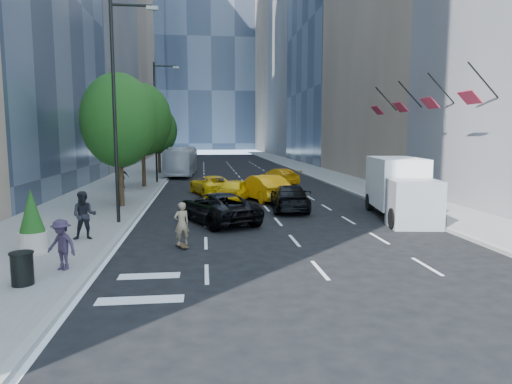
{
  "coord_description": "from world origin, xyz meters",
  "views": [
    {
      "loc": [
        -2.56,
        -17.42,
        4.18
      ],
      "look_at": [
        -0.2,
        2.95,
        1.6
      ],
      "focal_mm": 32.0,
      "sensor_mm": 36.0,
      "label": 1
    }
  ],
  "objects": [
    {
      "name": "traffic_signal",
      "position": [
        -6.4,
        40.0,
        4.23
      ],
      "size": [
        2.48,
        0.53,
        5.2
      ],
      "color": "black",
      "rests_on": "sidewalk_left"
    },
    {
      "name": "pedestrian_a",
      "position": [
        -7.14,
        0.52,
        1.09
      ],
      "size": [
        0.97,
        0.79,
        1.88
      ],
      "primitive_type": "imported",
      "rotation": [
        0.0,
        0.0,
        0.08
      ],
      "color": "black",
      "rests_on": "sidewalk_left"
    },
    {
      "name": "facade_flags",
      "position": [
        10.64,
        10.0,
        6.18
      ],
      "size": [
        1.85,
        13.3,
        2.05
      ],
      "color": "black",
      "rests_on": "ground"
    },
    {
      "name": "ground",
      "position": [
        0.0,
        0.0,
        0.0
      ],
      "size": [
        160.0,
        160.0,
        0.0
      ],
      "primitive_type": "plane",
      "color": "black",
      "rests_on": "ground"
    },
    {
      "name": "pedestrian_b",
      "position": [
        -8.69,
        17.85,
        1.0
      ],
      "size": [
        1.02,
        0.46,
        1.71
      ],
      "primitive_type": "imported",
      "rotation": [
        0.0,
        0.0,
        3.09
      ],
      "color": "black",
      "rests_on": "sidewalk_left"
    },
    {
      "name": "city_bus",
      "position": [
        -4.8,
        30.41,
        1.48
      ],
      "size": [
        3.1,
        10.75,
        2.96
      ],
      "primitive_type": "imported",
      "rotation": [
        0.0,
        0.0,
        -0.06
      ],
      "color": "silver",
      "rests_on": "ground"
    },
    {
      "name": "tree_mid",
      "position": [
        -7.2,
        19.0,
        5.32
      ],
      "size": [
        4.5,
        4.5,
        7.99
      ],
      "color": "black",
      "rests_on": "sidewalk_left"
    },
    {
      "name": "sidewalk_left",
      "position": [
        -9.0,
        30.0,
        0.07
      ],
      "size": [
        6.0,
        120.0,
        0.15
      ],
      "primitive_type": "cube",
      "color": "slate",
      "rests_on": "ground"
    },
    {
      "name": "taxi_d",
      "position": [
        3.75,
        20.5,
        0.68
      ],
      "size": [
        3.55,
        5.08,
        1.37
      ],
      "primitive_type": "imported",
      "rotation": [
        0.0,
        0.0,
        3.53
      ],
      "color": "#F1A50C",
      "rests_on": "ground"
    },
    {
      "name": "pedestrian_c",
      "position": [
        -6.8,
        -3.54,
        0.92
      ],
      "size": [
        1.15,
        0.96,
        1.54
      ],
      "primitive_type": "imported",
      "rotation": [
        0.0,
        0.0,
        -0.47
      ],
      "color": "#2D2233",
      "rests_on": "sidewalk_left"
    },
    {
      "name": "black_sedan_mercedes",
      "position": [
        2.18,
        7.26,
        0.71
      ],
      "size": [
        2.45,
        5.08,
        1.43
      ],
      "primitive_type": "imported",
      "rotation": [
        0.0,
        0.0,
        3.05
      ],
      "color": "black",
      "rests_on": "ground"
    },
    {
      "name": "lamp_far",
      "position": [
        -6.32,
        22.0,
        5.81
      ],
      "size": [
        2.13,
        0.22,
        10.0
      ],
      "color": "black",
      "rests_on": "sidewalk_left"
    },
    {
      "name": "trash_can",
      "position": [
        -7.45,
        -4.86,
        0.58
      ],
      "size": [
        0.58,
        0.58,
        0.86
      ],
      "primitive_type": "cylinder",
      "color": "black",
      "rests_on": "sidewalk_left"
    },
    {
      "name": "tree_far",
      "position": [
        -7.2,
        32.0,
        4.62
      ],
      "size": [
        3.9,
        3.9,
        6.92
      ],
      "color": "black",
      "rests_on": "sidewalk_left"
    },
    {
      "name": "planter_shrub",
      "position": [
        -8.39,
        -1.36,
        1.2
      ],
      "size": [
        0.92,
        0.92,
        2.21
      ],
      "color": "#BAAC9A",
      "rests_on": "sidewalk_left"
    },
    {
      "name": "lamp_near",
      "position": [
        -6.32,
        4.0,
        5.81
      ],
      "size": [
        2.13,
        0.22,
        10.0
      ],
      "color": "black",
      "rests_on": "sidewalk_left"
    },
    {
      "name": "tower_right_far",
      "position": [
        22.0,
        98.0,
        25.0
      ],
      "size": [
        20.0,
        24.0,
        50.0
      ],
      "primitive_type": "cube",
      "color": "#776452",
      "rests_on": "ground"
    },
    {
      "name": "box_truck",
      "position": [
        7.24,
        4.28,
        1.53
      ],
      "size": [
        3.18,
        6.54,
        3.0
      ],
      "rotation": [
        0.0,
        0.0,
        -0.15
      ],
      "color": "white",
      "rests_on": "ground"
    },
    {
      "name": "sidewalk_right",
      "position": [
        10.0,
        30.0,
        0.07
      ],
      "size": [
        4.0,
        120.0,
        0.15
      ],
      "primitive_type": "cube",
      "color": "slate",
      "rests_on": "ground"
    },
    {
      "name": "black_sedan_lincoln",
      "position": [
        -1.92,
        4.1,
        0.73
      ],
      "size": [
        4.33,
        5.76,
        1.45
      ],
      "primitive_type": "imported",
      "rotation": [
        0.0,
        0.0,
        3.56
      ],
      "color": "black",
      "rests_on": "ground"
    },
    {
      "name": "tower_left_end",
      "position": [
        -22.0,
        92.0,
        30.0
      ],
      "size": [
        20.0,
        28.0,
        60.0
      ],
      "primitive_type": "cube",
      "color": "#303A4B",
      "rests_on": "ground"
    },
    {
      "name": "taxi_b",
      "position": [
        1.2,
        11.34,
        0.82
      ],
      "size": [
        3.19,
        5.25,
        1.63
      ],
      "primitive_type": "imported",
      "rotation": [
        0.0,
        0.0,
        3.46
      ],
      "color": "orange",
      "rests_on": "ground"
    },
    {
      "name": "skateboarder",
      "position": [
        -3.38,
        -0.65,
        0.8
      ],
      "size": [
        0.69,
        0.57,
        1.61
      ],
      "primitive_type": "imported",
      "rotation": [
        0.0,
        0.0,
        3.52
      ],
      "color": "#857153",
      "rests_on": "ground"
    },
    {
      "name": "taxi_c",
      "position": [
        -2.0,
        14.55,
        0.67
      ],
      "size": [
        3.49,
        5.27,
        1.34
      ],
      "primitive_type": "imported",
      "rotation": [
        0.0,
        0.0,
        3.42
      ],
      "color": "yellow",
      "rests_on": "ground"
    },
    {
      "name": "taxi_a",
      "position": [
        -0.49,
        11.5,
        0.7
      ],
      "size": [
        3.06,
        4.43,
        1.4
      ],
      "primitive_type": "imported",
      "rotation": [
        0.0,
        0.0,
        2.76
      ],
      "color": "yellow",
      "rests_on": "ground"
    },
    {
      "name": "tree_near",
      "position": [
        -7.2,
        9.0,
        4.97
      ],
      "size": [
        4.2,
        4.2,
        7.46
      ],
      "color": "black",
      "rests_on": "sidewalk_left"
    }
  ]
}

